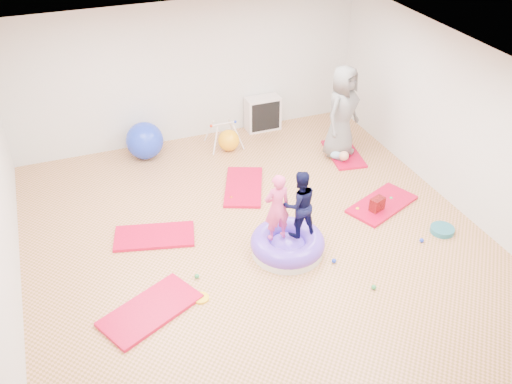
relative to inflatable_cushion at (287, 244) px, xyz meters
name	(u,v)px	position (x,y,z in m)	size (l,w,h in m)	color
room	(264,173)	(-0.34, 0.15, 1.26)	(7.01, 8.01, 2.81)	tan
gym_mat_front_left	(150,310)	(-2.23, -0.51, -0.11)	(1.34, 0.67, 0.06)	red
gym_mat_mid_left	(154,236)	(-1.83, 1.07, -0.11)	(1.25, 0.62, 0.05)	red
gym_mat_center_back	(244,187)	(-0.02, 1.91, -0.11)	(1.28, 0.64, 0.05)	red
gym_mat_right	(382,204)	(2.01, 0.55, -0.11)	(1.26, 0.63, 0.05)	red
gym_mat_rear_right	(344,154)	(2.23, 2.33, -0.12)	(1.15, 0.57, 0.05)	red
inflatable_cushion	(287,244)	(0.00, 0.00, 0.00)	(1.14, 1.14, 0.36)	silver
child_pink	(277,205)	(-0.16, 0.05, 0.74)	(0.40, 0.26, 1.10)	#DF4082
child_navy	(300,201)	(0.18, 0.02, 0.73)	(0.53, 0.41, 1.09)	black
adult_caregiver	(342,112)	(2.11, 2.34, 0.81)	(0.88, 0.57, 1.80)	slate
infant	(340,153)	(2.05, 2.15, 0.03)	(0.40, 0.40, 0.23)	#8BC0E3
ball_pit_balls	(321,236)	(0.64, 0.12, -0.10)	(3.77, 2.91, 0.07)	red
exercise_ball_blue	(145,141)	(-1.41, 3.64, 0.22)	(0.72, 0.72, 0.72)	blue
exercise_ball_orange	(229,140)	(0.19, 3.33, 0.07)	(0.43, 0.43, 0.43)	#FAA612
infant_play_gym	(223,131)	(0.14, 3.52, 0.20)	(0.67, 0.64, 0.51)	silver
cube_shelf	(263,114)	(1.15, 3.94, 0.22)	(0.72, 0.35, 0.72)	silver
balance_disc	(442,230)	(2.52, -0.44, -0.10)	(0.38, 0.38, 0.08)	#206879
backpack	(377,205)	(1.81, 0.41, 0.00)	(0.25, 0.15, 0.28)	red
yellow_toy	(201,298)	(-1.52, -0.52, -0.12)	(0.22, 0.22, 0.03)	yellow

